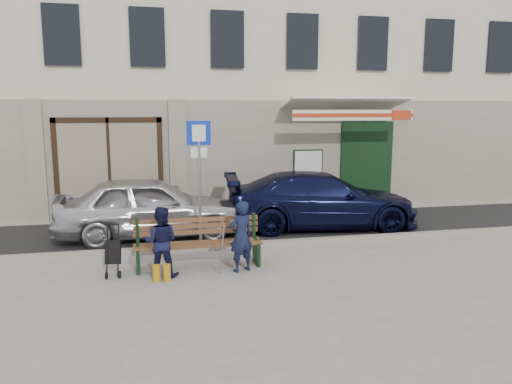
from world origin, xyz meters
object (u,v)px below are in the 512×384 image
object	(u,v)px
car_silver	(149,207)
parking_sign	(199,164)
stroller	(113,253)
bench	(196,244)
man	(241,236)
woman	(161,242)
car_navy	(321,200)

from	to	relation	value
car_silver	parking_sign	bearing A→B (deg)	-139.01
parking_sign	stroller	size ratio (longest dim) A/B	2.93
bench	stroller	bearing A→B (deg)	-173.57
car_silver	stroller	bearing A→B (deg)	164.24
parking_sign	bench	world-z (taller)	parking_sign
man	stroller	distance (m)	2.33
bench	car_silver	bearing A→B (deg)	108.83
man	woman	xyz separation A→B (m)	(-1.45, 0.04, -0.03)
car_navy	parking_sign	bearing A→B (deg)	117.77
parking_sign	stroller	bearing A→B (deg)	-140.35
stroller	parking_sign	bearing A→B (deg)	47.75
man	stroller	bearing A→B (deg)	-27.97
parking_sign	man	bearing A→B (deg)	-72.78
car_navy	man	world-z (taller)	car_navy
car_navy	woman	size ratio (longest dim) A/B	3.80
woman	car_silver	bearing A→B (deg)	-71.26
bench	woman	bearing A→B (deg)	-150.16
car_navy	parking_sign	xyz separation A→B (m)	(-3.17, -1.25, 1.13)
man	parking_sign	bearing A→B (deg)	-93.50
car_navy	woman	xyz separation A→B (m)	(-4.04, -2.95, -0.07)
stroller	car_silver	bearing A→B (deg)	82.87
woman	stroller	world-z (taller)	woman
bench	car_navy	bearing A→B (deg)	37.17
car_silver	bench	xyz separation A→B (m)	(0.84, -2.47, -0.27)
man	stroller	size ratio (longest dim) A/B	1.42
car_navy	bench	xyz separation A→B (m)	(-3.39, -2.57, -0.24)
car_navy	man	xyz separation A→B (m)	(-2.59, -2.98, -0.04)
bench	parking_sign	bearing A→B (deg)	80.55
car_navy	stroller	bearing A→B (deg)	125.47
car_silver	car_navy	world-z (taller)	car_silver
car_silver	man	world-z (taller)	car_silver
car_silver	man	bearing A→B (deg)	-152.11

